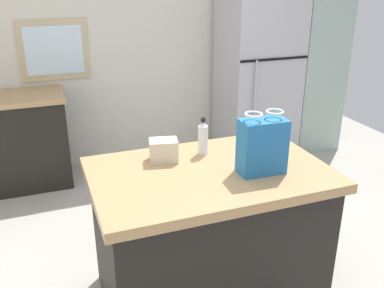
{
  "coord_description": "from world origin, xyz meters",
  "views": [
    {
      "loc": [
        -1.05,
        -2.17,
        2.0
      ],
      "look_at": [
        -0.16,
        0.22,
        0.96
      ],
      "focal_mm": 39.98,
      "sensor_mm": 36.0,
      "label": 1
    }
  ],
  "objects_px": {
    "tall_cabinet": "(311,61)",
    "small_box": "(164,150)",
    "kitchen_island": "(209,235)",
    "refrigerator": "(257,74)",
    "shopping_bag": "(262,146)",
    "bottle": "(203,138)"
  },
  "relations": [
    {
      "from": "tall_cabinet",
      "to": "small_box",
      "type": "distance_m",
      "value": 2.99
    },
    {
      "from": "kitchen_island",
      "to": "tall_cabinet",
      "type": "bearing_deg",
      "value": 44.08
    },
    {
      "from": "kitchen_island",
      "to": "refrigerator",
      "type": "height_order",
      "value": "refrigerator"
    },
    {
      "from": "kitchen_island",
      "to": "tall_cabinet",
      "type": "height_order",
      "value": "tall_cabinet"
    },
    {
      "from": "refrigerator",
      "to": "shopping_bag",
      "type": "xyz_separation_m",
      "value": [
        -1.17,
        -2.2,
        0.14
      ]
    },
    {
      "from": "tall_cabinet",
      "to": "shopping_bag",
      "type": "height_order",
      "value": "tall_cabinet"
    },
    {
      "from": "tall_cabinet",
      "to": "small_box",
      "type": "relative_size",
      "value": 11.9
    },
    {
      "from": "kitchen_island",
      "to": "shopping_bag",
      "type": "xyz_separation_m",
      "value": [
        0.27,
        -0.13,
        0.62
      ]
    },
    {
      "from": "kitchen_island",
      "to": "refrigerator",
      "type": "relative_size",
      "value": 0.75
    },
    {
      "from": "kitchen_island",
      "to": "shopping_bag",
      "type": "distance_m",
      "value": 0.68
    },
    {
      "from": "kitchen_island",
      "to": "shopping_bag",
      "type": "bearing_deg",
      "value": -25.72
    },
    {
      "from": "kitchen_island",
      "to": "bottle",
      "type": "bearing_deg",
      "value": 78.05
    },
    {
      "from": "refrigerator",
      "to": "small_box",
      "type": "relative_size",
      "value": 10.86
    },
    {
      "from": "kitchen_island",
      "to": "bottle",
      "type": "height_order",
      "value": "bottle"
    },
    {
      "from": "shopping_bag",
      "to": "small_box",
      "type": "relative_size",
      "value": 2.13
    },
    {
      "from": "tall_cabinet",
      "to": "kitchen_island",
      "type": "bearing_deg",
      "value": -135.92
    },
    {
      "from": "shopping_bag",
      "to": "small_box",
      "type": "bearing_deg",
      "value": 143.74
    },
    {
      "from": "refrigerator",
      "to": "tall_cabinet",
      "type": "height_order",
      "value": "tall_cabinet"
    },
    {
      "from": "refrigerator",
      "to": "shopping_bag",
      "type": "relative_size",
      "value": 5.1
    },
    {
      "from": "tall_cabinet",
      "to": "small_box",
      "type": "xyz_separation_m",
      "value": [
        -2.36,
        -1.85,
        -0.04
      ]
    },
    {
      "from": "bottle",
      "to": "shopping_bag",
      "type": "bearing_deg",
      "value": -59.23
    },
    {
      "from": "refrigerator",
      "to": "small_box",
      "type": "bearing_deg",
      "value": -131.81
    }
  ]
}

